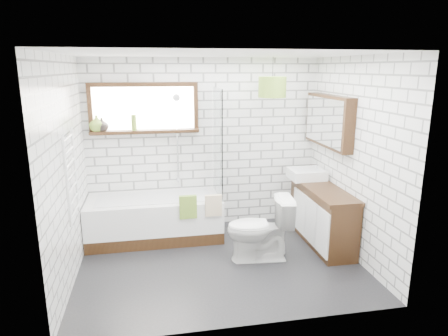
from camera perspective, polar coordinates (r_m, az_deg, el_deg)
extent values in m
cube|color=black|center=(5.12, -0.62, -13.30)|extent=(3.40, 2.60, 0.01)
cube|color=white|center=(4.55, -0.71, 16.02)|extent=(3.40, 2.60, 0.01)
cube|color=white|center=(5.94, -2.84, 3.39)|extent=(3.40, 0.01, 2.50)
cube|color=white|center=(3.45, 3.10, -4.57)|extent=(3.40, 0.01, 2.50)
cube|color=white|center=(4.70, -21.58, -0.47)|extent=(0.01, 2.60, 2.50)
cube|color=white|center=(5.24, 18.03, 1.26)|extent=(0.01, 2.60, 2.50)
cube|color=black|center=(5.77, -11.34, 8.33)|extent=(1.52, 0.16, 0.68)
cube|color=white|center=(4.71, -20.99, -1.03)|extent=(0.06, 0.52, 1.00)
cube|color=black|center=(5.66, 14.70, 6.52)|extent=(0.16, 1.20, 0.70)
cylinder|color=silver|center=(5.84, -6.70, 4.12)|extent=(0.02, 0.02, 1.30)
cube|color=white|center=(5.75, -9.83, -7.04)|extent=(1.84, 0.81, 0.60)
cube|color=white|center=(5.54, -0.92, 3.64)|extent=(0.02, 0.72, 1.50)
cube|color=olive|center=(5.29, -5.16, -5.57)|extent=(0.23, 0.06, 0.31)
cube|color=tan|center=(5.33, -1.53, -5.36)|extent=(0.22, 0.06, 0.29)
cube|color=black|center=(5.65, 13.81, -6.59)|extent=(0.45, 1.38, 0.79)
cube|color=white|center=(5.89, 11.71, -0.85)|extent=(0.48, 0.42, 0.14)
cylinder|color=silver|center=(5.94, 13.17, -0.23)|extent=(0.04, 0.04, 0.16)
imported|color=white|center=(5.04, 5.07, -8.63)|extent=(0.54, 0.84, 0.82)
imported|color=olive|center=(5.80, -17.70, 5.90)|extent=(0.26, 0.26, 0.22)
imported|color=black|center=(5.80, -17.03, 5.77)|extent=(0.18, 0.18, 0.19)
cylinder|color=olive|center=(5.76, -12.74, 6.15)|extent=(0.08, 0.08, 0.22)
cylinder|color=olive|center=(5.59, 6.91, 11.41)|extent=(0.38, 0.38, 0.28)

